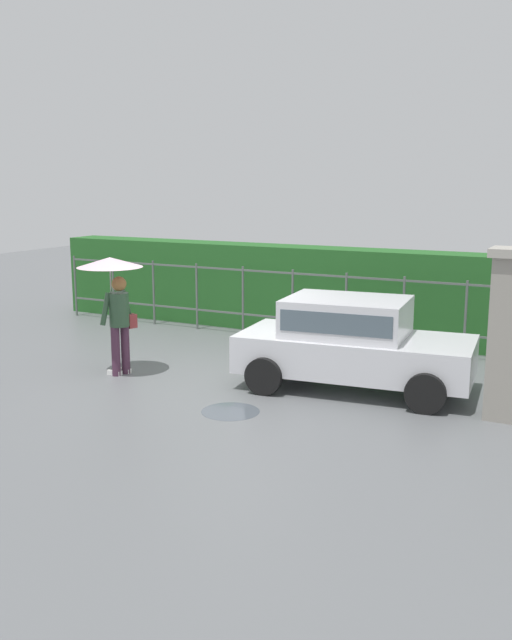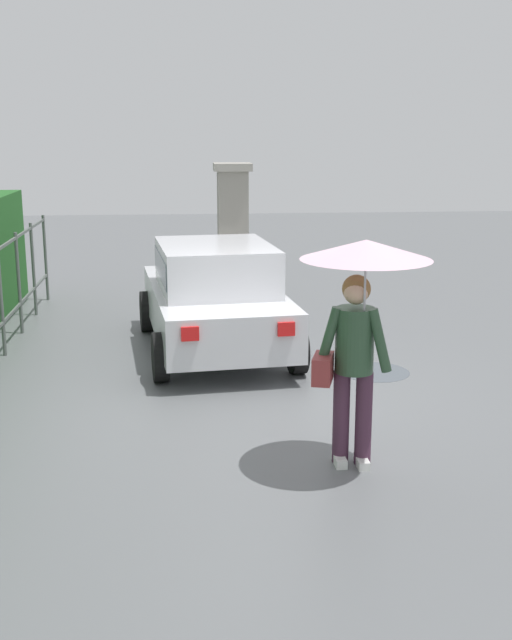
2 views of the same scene
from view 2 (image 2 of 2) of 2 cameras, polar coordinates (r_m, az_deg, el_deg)
The scene contains 5 objects.
ground_plane at distance 8.98m, azimuth 1.18°, elevation -5.55°, with size 40.00×40.00×0.00m, color slate.
car at distance 10.62m, azimuth -2.98°, elevation 1.94°, with size 3.87×2.17×1.48m.
pedestrian at distance 6.81m, azimuth 7.48°, elevation 1.65°, with size 1.12×1.12×2.05m.
gate_pillar at distance 12.96m, azimuth -1.67°, elevation 6.02°, with size 0.60×0.60×2.42m.
puddle_near at distance 9.98m, azimuth 8.56°, elevation -3.71°, with size 0.86×0.86×0.00m, color #4C545B.
Camera 2 is at (-8.43, 0.98, 2.94)m, focal length 44.42 mm.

